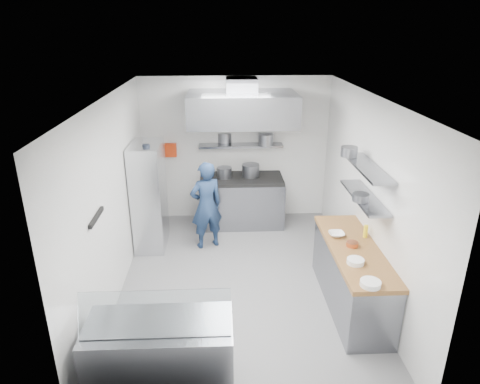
{
  "coord_description": "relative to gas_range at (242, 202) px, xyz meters",
  "views": [
    {
      "loc": [
        -0.29,
        -5.57,
        3.68
      ],
      "look_at": [
        0.0,
        0.6,
        1.25
      ],
      "focal_mm": 32.0,
      "sensor_mm": 36.0,
      "label": 1
    }
  ],
  "objects": [
    {
      "name": "shelf_pot_a",
      "position": [
        -0.31,
        0.46,
        1.18
      ],
      "size": [
        0.29,
        0.29,
        0.18
      ],
      "primitive_type": "cylinder",
      "color": "slate",
      "rests_on": "over_range_shelf"
    },
    {
      "name": "mixing_bowl",
      "position": [
        1.22,
        -2.37,
        0.48
      ],
      "size": [
        0.22,
        0.22,
        0.05
      ],
      "primitive_type": "imported",
      "rotation": [
        0.0,
        0.0,
        -0.01
      ],
      "color": "white",
      "rests_on": "prep_counter_top"
    },
    {
      "name": "rack_jar",
      "position": [
        -1.58,
        -0.98,
        1.35
      ],
      "size": [
        0.12,
        0.12,
        0.18
      ],
      "primitive_type": "cylinder",
      "color": "black",
      "rests_on": "wire_rack"
    },
    {
      "name": "plate_stack_a",
      "position": [
        1.29,
        -3.6,
        0.48
      ],
      "size": [
        0.24,
        0.24,
        0.06
      ],
      "primitive_type": "cylinder",
      "color": "white",
      "rests_on": "prep_counter_top"
    },
    {
      "name": "prep_counter_base",
      "position": [
        1.38,
        -2.7,
        -0.03
      ],
      "size": [
        0.62,
        2.0,
        0.84
      ],
      "primitive_type": "cube",
      "color": "gray",
      "rests_on": "floor"
    },
    {
      "name": "floor",
      "position": [
        -0.1,
        -2.1,
        -0.45
      ],
      "size": [
        5.0,
        5.0,
        0.0
      ],
      "primitive_type": "plane",
      "color": "slate",
      "rests_on": "ground"
    },
    {
      "name": "over_range_shelf",
      "position": [
        0.0,
        0.24,
        1.07
      ],
      "size": [
        1.6,
        0.3,
        0.04
      ],
      "primitive_type": "cube",
      "color": "gray",
      "rests_on": "wall_back"
    },
    {
      "name": "extractor_hood",
      "position": [
        0.0,
        -0.18,
        1.85
      ],
      "size": [
        1.9,
        1.15,
        0.55
      ],
      "primitive_type": "cube",
      "color": "gray",
      "rests_on": "wall_back"
    },
    {
      "name": "chef",
      "position": [
        -0.65,
        -0.9,
        0.33
      ],
      "size": [
        0.67,
        0.56,
        1.56
      ],
      "primitive_type": "imported",
      "rotation": [
        0.0,
        0.0,
        3.52
      ],
      "color": "#192C4C",
      "rests_on": "floor"
    },
    {
      "name": "wire_rack",
      "position": [
        -1.63,
        -0.79,
        0.48
      ],
      "size": [
        0.5,
        0.9,
        1.85
      ],
      "primitive_type": "cube",
      "color": "silver",
      "rests_on": "floor"
    },
    {
      "name": "wall_shelf_lower",
      "position": [
        1.54,
        -2.4,
        1.05
      ],
      "size": [
        0.3,
        1.3,
        0.04
      ],
      "primitive_type": "cube",
      "color": "gray",
      "rests_on": "wall_right"
    },
    {
      "name": "wall_right",
      "position": [
        1.7,
        -2.1,
        0.95
      ],
      "size": [
        2.8,
        5.0,
        0.02
      ],
      "primitive_type": "cube",
      "rotation": [
        1.57,
        0.0,
        -1.57
      ],
      "color": "white",
      "rests_on": "floor"
    },
    {
      "name": "display_glass",
      "position": [
        -1.05,
        -4.22,
        0.62
      ],
      "size": [
        1.47,
        0.19,
        0.42
      ],
      "primitive_type": "cube",
      "rotation": [
        -0.38,
        0.0,
        0.0
      ],
      "color": "silver",
      "rests_on": "display_case"
    },
    {
      "name": "prep_counter_top",
      "position": [
        1.38,
        -2.7,
        0.42
      ],
      "size": [
        0.65,
        2.04,
        0.06
      ],
      "primitive_type": "cube",
      "color": "brown",
      "rests_on": "prep_counter_base"
    },
    {
      "name": "cooktop",
      "position": [
        0.0,
        0.0,
        0.48
      ],
      "size": [
        1.57,
        0.78,
        0.06
      ],
      "primitive_type": "cube",
      "color": "black",
      "rests_on": "gas_range"
    },
    {
      "name": "shelf_pot_d",
      "position": [
        1.42,
        -1.95,
        1.56
      ],
      "size": [
        0.24,
        0.24,
        0.14
      ],
      "primitive_type": "cylinder",
      "color": "slate",
      "rests_on": "wall_shelf_upper"
    },
    {
      "name": "wall_left",
      "position": [
        -1.9,
        -2.1,
        0.95
      ],
      "size": [
        2.8,
        5.0,
        0.02
      ],
      "primitive_type": "cube",
      "rotation": [
        1.57,
        0.0,
        1.57
      ],
      "color": "white",
      "rests_on": "floor"
    },
    {
      "name": "wall_back",
      "position": [
        -0.1,
        0.4,
        0.95
      ],
      "size": [
        3.6,
        2.8,
        0.02
      ],
      "primitive_type": "cube",
      "rotation": [
        1.57,
        0.0,
        0.0
      ],
      "color": "white",
      "rests_on": "floor"
    },
    {
      "name": "stock_pot_left",
      "position": [
        -0.33,
        0.01,
        0.61
      ],
      "size": [
        0.28,
        0.28,
        0.2
      ],
      "primitive_type": "cylinder",
      "color": "slate",
      "rests_on": "cooktop"
    },
    {
      "name": "wall_front",
      "position": [
        -0.1,
        -4.6,
        0.95
      ],
      "size": [
        3.6,
        2.8,
        0.02
      ],
      "primitive_type": "cube",
      "rotation": [
        -1.57,
        0.0,
        0.0
      ],
      "color": "white",
      "rests_on": "floor"
    },
    {
      "name": "squeeze_bottle",
      "position": [
        1.61,
        -2.42,
        0.54
      ],
      "size": [
        0.06,
        0.06,
        0.18
      ],
      "primitive_type": "cylinder",
      "color": "yellow",
      "rests_on": "prep_counter_top"
    },
    {
      "name": "shelf_pot_b",
      "position": [
        0.47,
        0.16,
        1.2
      ],
      "size": [
        0.28,
        0.28,
        0.22
      ],
      "primitive_type": "cylinder",
      "color": "slate",
      "rests_on": "over_range_shelf"
    },
    {
      "name": "display_case",
      "position": [
        -1.05,
        -4.1,
        -0.03
      ],
      "size": [
        1.5,
        0.7,
        0.85
      ],
      "primitive_type": "cube",
      "color": "gray",
      "rests_on": "floor"
    },
    {
      "name": "gas_range",
      "position": [
        0.0,
        0.0,
        0.0
      ],
      "size": [
        1.6,
        0.8,
        0.9
      ],
      "primitive_type": "cube",
      "color": "gray",
      "rests_on": "floor"
    },
    {
      "name": "rack_bin_b",
      "position": [
        -1.63,
        -0.77,
        0.85
      ],
      "size": [
        0.13,
        0.16,
        0.15
      ],
      "primitive_type": "cube",
      "color": "yellow",
      "rests_on": "wire_rack"
    },
    {
      "name": "rack_bin_a",
      "position": [
        -1.63,
        -1.14,
        0.35
      ],
      "size": [
        0.17,
        0.21,
        0.19
      ],
      "primitive_type": "cube",
      "color": "white",
      "rests_on": "wire_rack"
    },
    {
      "name": "wall_shelf_upper",
      "position": [
        1.54,
        -2.4,
        1.47
      ],
      "size": [
        0.3,
        1.3,
        0.04
      ],
      "primitive_type": "cube",
      "color": "gray",
      "rests_on": "wall_right"
    },
    {
      "name": "stock_pot_mid",
      "position": [
        0.18,
        0.05,
        0.63
      ],
      "size": [
        0.33,
        0.33,
        0.24
      ],
      "primitive_type": "cylinder",
      "color": "slate",
      "rests_on": "cooktop"
    },
    {
      "name": "plate_stack_b",
      "position": [
        1.26,
        -3.11,
        0.48
      ],
      "size": [
        0.21,
        0.21,
        0.06
      ],
      "primitive_type": "cylinder",
      "color": "white",
      "rests_on": "prep_counter_top"
    },
    {
      "name": "hood_duct",
      "position": [
        0.0,
        0.05,
        2.23
      ],
      "size": [
        0.55,
        0.55,
        0.24
      ],
      "primitive_type": "cube",
      "color": "slate",
      "rests_on": "extractor_hood"
    },
    {
      "name": "knife_strip",
      "position": [
        -1.88,
        -3.0,
        1.1
      ],
      "size": [
        0.04,
        0.55,
        0.05
      ],
      "primitive_type": "cube",
      "color": "black",
      "rests_on": "wall_left"
    },
    {
      "name": "copper_pan",
      "position": [
        1.35,
        -2.67,
        0.48
      ],
      "size": [
        0.16,
        0.16,
        0.06
      ],
      "primitive_type": "cylinder",
      "color": "#D16B3B",
      "rests_on": "prep_counter_top"
    },
    {
      "name": "shelf_pot_c",
      "position": [
        1.43,
        -2.58,
        1.12
      ],
      "size": [
        0.22,
        0.22,
        0.1
      ],
      "primitive_type": "cylinder",
      "color": "slate",
      "rests_on": "wall_shelf_lower"
    },
    {
      "name": "red_firebox",
      "position": [
        -1.35,
        0.34,
        0.97
      ],
      "size": [
        0.22,
        0.1,
        0.26
      ],
      "primitive_type": "cube",
      "color": "red",
      "rests_on": "wall_back"
    },
    {
      "name": "ceiling",
      "position": [
        -0.1,
        -2.1,
        2.35
      ],
      "size": [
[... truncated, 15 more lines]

